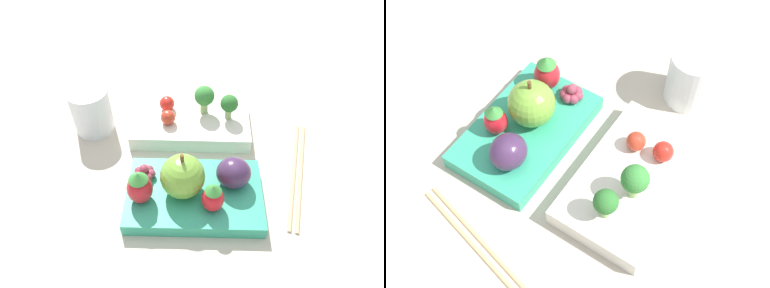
{
  "view_description": "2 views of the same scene",
  "coord_description": "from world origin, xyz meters",
  "views": [
    {
      "loc": [
        0.01,
        -0.36,
        0.4
      ],
      "look_at": [
        -0.01,
        0.0,
        0.04
      ],
      "focal_mm": 32.0,
      "sensor_mm": 36.0,
      "label": 1
    },
    {
      "loc": [
        0.29,
        0.2,
        0.57
      ],
      "look_at": [
        -0.01,
        0.0,
        0.04
      ],
      "focal_mm": 50.0,
      "sensor_mm": 36.0,
      "label": 2
    }
  ],
  "objects": [
    {
      "name": "strawberry_1",
      "position": [
        0.02,
        -0.1,
        0.04
      ],
      "size": [
        0.03,
        0.03,
        0.04
      ],
      "color": "red",
      "rests_on": "bento_box_fruit"
    },
    {
      "name": "broccoli_floret_0",
      "position": [
        0.05,
        0.07,
        0.05
      ],
      "size": [
        0.03,
        0.03,
        0.04
      ],
      "color": "#93B770",
      "rests_on": "bento_box_savoury"
    },
    {
      "name": "strawberry_0",
      "position": [
        -0.07,
        -0.09,
        0.05
      ],
      "size": [
        0.03,
        0.03,
        0.05
      ],
      "color": "red",
      "rests_on": "bento_box_fruit"
    },
    {
      "name": "cherry_tomato_0",
      "position": [
        -0.05,
        0.09,
        0.04
      ],
      "size": [
        0.03,
        0.03,
        0.03
      ],
      "color": "red",
      "rests_on": "bento_box_savoury"
    },
    {
      "name": "chopsticks_pair",
      "position": [
        0.15,
        -0.02,
        0.0
      ],
      "size": [
        0.06,
        0.21,
        0.01
      ],
      "color": "tan",
      "rests_on": "ground_plane"
    },
    {
      "name": "plum",
      "position": [
        0.05,
        -0.06,
        0.04
      ],
      "size": [
        0.05,
        0.04,
        0.04
      ],
      "color": "#42284C",
      "rests_on": "bento_box_fruit"
    },
    {
      "name": "grape_cluster",
      "position": [
        -0.07,
        -0.05,
        0.03
      ],
      "size": [
        0.03,
        0.03,
        0.02
      ],
      "color": "#93384C",
      "rests_on": "bento_box_fruit"
    },
    {
      "name": "ground_plane",
      "position": [
        0.0,
        0.0,
        0.0
      ],
      "size": [
        4.0,
        4.0,
        0.0
      ],
      "primitive_type": "plane",
      "color": "#BCB29E"
    },
    {
      "name": "cherry_tomato_1",
      "position": [
        -0.05,
        0.06,
        0.04
      ],
      "size": [
        0.02,
        0.02,
        0.02
      ],
      "color": "red",
      "rests_on": "bento_box_savoury"
    },
    {
      "name": "drinking_cup",
      "position": [
        -0.18,
        0.06,
        0.04
      ],
      "size": [
        0.06,
        0.06,
        0.08
      ],
      "color": "silver",
      "rests_on": "ground_plane"
    },
    {
      "name": "bento_box_fruit",
      "position": [
        -0.0,
        -0.08,
        0.01
      ],
      "size": [
        0.19,
        0.12,
        0.02
      ],
      "color": "#33A87F",
      "rests_on": "ground_plane"
    },
    {
      "name": "broccoli_floret_1",
      "position": [
        0.01,
        0.09,
        0.06
      ],
      "size": [
        0.03,
        0.03,
        0.05
      ],
      "color": "#93B770",
      "rests_on": "bento_box_savoury"
    },
    {
      "name": "apple",
      "position": [
        -0.02,
        -0.07,
        0.05
      ],
      "size": [
        0.06,
        0.06,
        0.07
      ],
      "color": "#70A838",
      "rests_on": "bento_box_fruit"
    },
    {
      "name": "bento_box_savoury",
      "position": [
        -0.01,
        0.08,
        0.01
      ],
      "size": [
        0.19,
        0.12,
        0.03
      ],
      "color": "silver",
      "rests_on": "ground_plane"
    }
  ]
}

